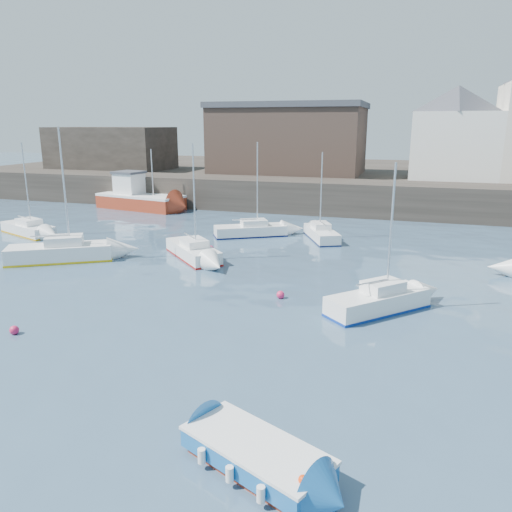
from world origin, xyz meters
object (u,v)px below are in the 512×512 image
(sailboat_b, at_px, (193,251))
(sailboat_e, at_px, (28,229))
(buoy_mid, at_px, (280,298))
(blue_dinghy, at_px, (256,454))
(buoy_near, at_px, (15,334))
(sailboat_h, at_px, (251,230))
(sailboat_c, at_px, (378,301))
(buoy_far, at_px, (211,252))
(fishing_boat, at_px, (138,197))
(sailboat_f, at_px, (321,233))
(sailboat_a, at_px, (61,252))

(sailboat_b, relative_size, sailboat_e, 1.03)
(buoy_mid, bearing_deg, sailboat_e, 159.64)
(blue_dinghy, height_order, buoy_mid, blue_dinghy)
(buoy_near, distance_m, buoy_mid, 11.70)
(sailboat_e, xyz_separation_m, buoy_near, (12.93, -15.52, -0.45))
(sailboat_h, bearing_deg, buoy_mid, -66.03)
(sailboat_b, relative_size, sailboat_c, 1.07)
(blue_dinghy, relative_size, buoy_far, 9.13)
(fishing_boat, height_order, sailboat_e, sailboat_e)
(fishing_boat, relative_size, sailboat_f, 1.49)
(sailboat_h, xyz_separation_m, buoy_mid, (5.68, -12.78, -0.45))
(sailboat_b, distance_m, sailboat_c, 13.27)
(fishing_boat, relative_size, sailboat_b, 1.32)
(blue_dinghy, height_order, buoy_near, blue_dinghy)
(sailboat_f, xyz_separation_m, buoy_far, (-6.29, -5.90, -0.44))
(sailboat_c, relative_size, buoy_near, 17.90)
(sailboat_e, relative_size, sailboat_h, 1.00)
(sailboat_h, height_order, buoy_mid, sailboat_h)
(sailboat_b, height_order, sailboat_c, sailboat_b)
(sailboat_h, bearing_deg, buoy_near, -99.70)
(sailboat_h, relative_size, buoy_far, 15.20)
(sailboat_h, bearing_deg, fishing_boat, 149.38)
(blue_dinghy, xyz_separation_m, buoy_near, (-11.70, 4.80, -0.41))
(sailboat_b, bearing_deg, sailboat_h, 78.05)
(blue_dinghy, relative_size, sailboat_f, 0.67)
(sailboat_f, height_order, sailboat_h, sailboat_h)
(blue_dinghy, bearing_deg, buoy_mid, 102.01)
(blue_dinghy, bearing_deg, sailboat_e, 140.49)
(sailboat_c, bearing_deg, sailboat_h, 128.14)
(sailboat_b, bearing_deg, buoy_near, -98.46)
(buoy_near, relative_size, buoy_mid, 0.95)
(blue_dinghy, bearing_deg, fishing_boat, 124.28)
(buoy_far, bearing_deg, buoy_mid, -47.61)
(buoy_mid, xyz_separation_m, buoy_far, (-6.70, 7.34, 0.00))
(sailboat_b, height_order, buoy_near, sailboat_b)
(sailboat_a, height_order, buoy_far, sailboat_a)
(fishing_boat, height_order, sailboat_h, sailboat_h)
(sailboat_h, height_order, buoy_far, sailboat_h)
(fishing_boat, distance_m, buoy_far, 19.61)
(sailboat_b, relative_size, buoy_mid, 18.12)
(sailboat_c, height_order, buoy_far, sailboat_c)
(buoy_far, bearing_deg, sailboat_f, 43.19)
(sailboat_f, distance_m, buoy_far, 8.64)
(buoy_near, bearing_deg, sailboat_b, 81.54)
(sailboat_a, xyz_separation_m, buoy_near, (5.53, -9.88, -0.56))
(sailboat_a, bearing_deg, buoy_far, 31.08)
(fishing_boat, height_order, sailboat_a, sailboat_a)
(sailboat_c, bearing_deg, sailboat_e, 162.25)
(buoy_far, bearing_deg, fishing_boat, 133.98)
(blue_dinghy, distance_m, buoy_far, 21.57)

